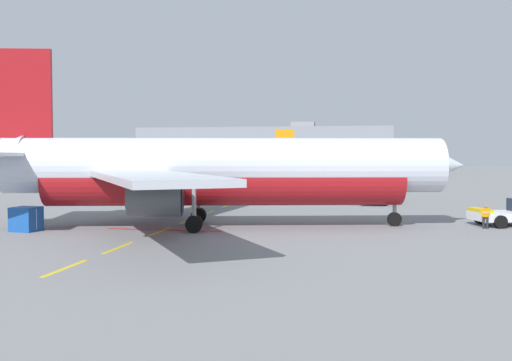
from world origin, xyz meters
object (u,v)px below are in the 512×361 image
Objects in this scene: ground_crew_worker at (486,215)px; uld_cargo_container at (26,219)px; airliner_foreground at (217,170)px; catering_truck at (374,188)px; airliner_mid_left at (227,165)px.

ground_crew_worker reaches higher than uld_cargo_container.
uld_cargo_container is at bearing -167.63° from ground_crew_worker.
airliner_foreground is at bearing 19.76° from uld_cargo_container.
airliner_foreground is at bearing -172.70° from ground_crew_worker.
airliner_foreground is 24.38m from catering_truck.
airliner_foreground is 18.61m from ground_crew_worker.
airliner_mid_left is at bearing 120.26° from catering_truck.
airliner_mid_left is at bearing 102.30° from airliner_foreground.
ground_crew_worker is at bearing 7.30° from airliner_foreground.
ground_crew_worker is (32.39, -62.72, -2.22)m from airliner_mid_left.
airliner_mid_left reaches higher than catering_truck.
ground_crew_worker is (18.21, 2.33, -3.03)m from airliner_foreground.
catering_truck is at bearing 62.47° from airliner_foreground.
ground_crew_worker is at bearing -62.69° from airliner_mid_left.
uld_cargo_container is (-30.09, -6.60, -0.12)m from ground_crew_worker.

